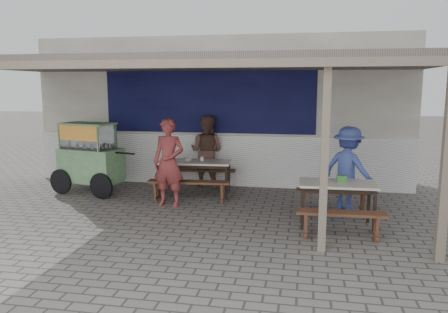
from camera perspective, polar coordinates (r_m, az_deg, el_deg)
ground at (r=7.71m, az=-5.57°, el=-8.53°), size 60.00×60.00×0.00m
back_wall at (r=10.85m, az=-0.39°, el=5.90°), size 9.00×1.28×3.50m
warung_roof at (r=8.22m, az=-3.97°, el=11.77°), size 9.00×4.21×2.81m
table_left at (r=9.40m, az=-3.89°, el=-1.05°), size 1.61×0.80×0.75m
bench_left_street at (r=8.86m, az=-4.60°, el=-3.87°), size 1.68×0.40×0.45m
bench_left_wall at (r=10.08m, az=-3.23°, el=-2.26°), size 1.68×0.40×0.45m
table_right at (r=7.55m, az=14.59°, el=-3.92°), size 1.27×0.73×0.75m
bench_right_street at (r=6.96m, az=14.99°, el=-7.91°), size 1.36×0.31×0.45m
bench_right_wall at (r=8.31m, az=14.07°, el=-5.08°), size 1.36×0.31×0.45m
vendor_cart at (r=10.01m, az=-17.11°, el=0.17°), size 2.00×1.04×1.55m
patron_street_side at (r=8.58m, az=-7.23°, el=-0.78°), size 0.67×0.48×1.73m
patron_wall_side at (r=10.17m, az=-2.29°, el=0.68°), size 0.93×0.79×1.68m
patron_right_table at (r=8.58m, az=15.89°, el=-1.52°), size 1.19×1.08×1.60m
tissue_box at (r=7.55m, az=12.89°, el=-2.69°), size 0.13×0.13×0.13m
donation_box at (r=7.60m, az=15.11°, el=-2.80°), size 0.17×0.12×0.11m
condiment_jar at (r=9.44m, az=-2.89°, el=-0.28°), size 0.07×0.07×0.08m
condiment_bowl at (r=9.44m, az=-4.76°, el=-0.41°), size 0.24×0.24×0.05m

